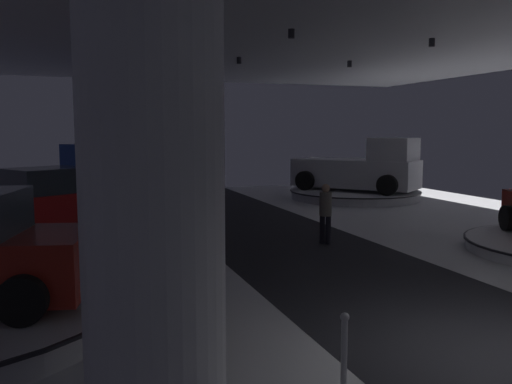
{
  "coord_description": "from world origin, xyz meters",
  "views": [
    {
      "loc": [
        -5.37,
        -5.05,
        2.96
      ],
      "look_at": [
        -0.91,
        7.83,
        1.4
      ],
      "focal_mm": 37.41,
      "sensor_mm": 36.0,
      "label": 1
    }
  ],
  "objects_px": {
    "display_platform_far_left": "(55,236)",
    "pickup_truck_deep_left": "(75,182)",
    "display_platform_deep_left": "(71,210)",
    "visitor_walking_near": "(325,210)",
    "display_platform_deep_right": "(355,194)",
    "display_car_far_left": "(52,203)",
    "pickup_truck_deep_right": "(362,169)",
    "column_left": "(152,152)"
  },
  "relations": [
    {
      "from": "display_car_far_left",
      "to": "display_platform_deep_right",
      "type": "bearing_deg",
      "value": 24.21
    },
    {
      "from": "display_platform_far_left",
      "to": "pickup_truck_deep_left",
      "type": "bearing_deg",
      "value": 83.23
    },
    {
      "from": "display_car_far_left",
      "to": "visitor_walking_near",
      "type": "bearing_deg",
      "value": -21.02
    },
    {
      "from": "display_platform_far_left",
      "to": "display_car_far_left",
      "type": "relative_size",
      "value": 1.02
    },
    {
      "from": "display_platform_far_left",
      "to": "display_platform_deep_left",
      "type": "relative_size",
      "value": 0.81
    },
    {
      "from": "column_left",
      "to": "display_platform_deep_right",
      "type": "relative_size",
      "value": 0.97
    },
    {
      "from": "display_car_far_left",
      "to": "display_platform_far_left",
      "type": "bearing_deg",
      "value": 31.6
    },
    {
      "from": "display_platform_far_left",
      "to": "pickup_truck_deep_right",
      "type": "xyz_separation_m",
      "value": [
        12.43,
        5.24,
        1.15
      ]
    },
    {
      "from": "pickup_truck_deep_left",
      "to": "display_platform_deep_right",
      "type": "bearing_deg",
      "value": 2.7
    },
    {
      "from": "pickup_truck_deep_right",
      "to": "column_left",
      "type": "bearing_deg",
      "value": -126.72
    },
    {
      "from": "display_platform_deep_right",
      "to": "display_platform_deep_left",
      "type": "bearing_deg",
      "value": -178.61
    },
    {
      "from": "display_car_far_left",
      "to": "display_platform_deep_left",
      "type": "height_order",
      "value": "display_car_far_left"
    },
    {
      "from": "pickup_truck_deep_left",
      "to": "pickup_truck_deep_right",
      "type": "height_order",
      "value": "pickup_truck_deep_right"
    },
    {
      "from": "pickup_truck_deep_left",
      "to": "display_platform_far_left",
      "type": "bearing_deg",
      "value": -96.77
    },
    {
      "from": "display_platform_deep_left",
      "to": "pickup_truck_deep_right",
      "type": "distance_m",
      "value": 12.09
    },
    {
      "from": "column_left",
      "to": "pickup_truck_deep_right",
      "type": "relative_size",
      "value": 1.01
    },
    {
      "from": "visitor_walking_near",
      "to": "display_platform_far_left",
      "type": "bearing_deg",
      "value": 158.79
    },
    {
      "from": "display_platform_far_left",
      "to": "display_platform_deep_right",
      "type": "distance_m",
      "value": 13.41
    },
    {
      "from": "display_car_far_left",
      "to": "pickup_truck_deep_left",
      "type": "height_order",
      "value": "pickup_truck_deep_left"
    },
    {
      "from": "display_platform_deep_right",
      "to": "pickup_truck_deep_right",
      "type": "xyz_separation_m",
      "value": [
        0.2,
        -0.25,
        1.11
      ]
    },
    {
      "from": "column_left",
      "to": "display_platform_far_left",
      "type": "height_order",
      "value": "column_left"
    },
    {
      "from": "display_car_far_left",
      "to": "display_platform_deep_right",
      "type": "relative_size",
      "value": 0.8
    },
    {
      "from": "display_platform_far_left",
      "to": "display_car_far_left",
      "type": "height_order",
      "value": "display_car_far_left"
    },
    {
      "from": "display_platform_far_left",
      "to": "visitor_walking_near",
      "type": "relative_size",
      "value": 2.9
    },
    {
      "from": "column_left",
      "to": "pickup_truck_deep_right",
      "type": "xyz_separation_m",
      "value": [
        11.17,
        14.97,
        -1.44
      ]
    },
    {
      "from": "display_platform_deep_left",
      "to": "visitor_walking_near",
      "type": "distance_m",
      "value": 10.11
    },
    {
      "from": "display_platform_deep_left",
      "to": "display_platform_far_left",
      "type": "bearing_deg",
      "value": -94.4
    },
    {
      "from": "display_platform_deep_left",
      "to": "visitor_walking_near",
      "type": "xyz_separation_m",
      "value": [
        6.35,
        -7.83,
        0.78
      ]
    },
    {
      "from": "display_platform_deep_right",
      "to": "visitor_walking_near",
      "type": "xyz_separation_m",
      "value": [
        -5.48,
        -8.11,
        0.7
      ]
    },
    {
      "from": "column_left",
      "to": "visitor_walking_near",
      "type": "distance_m",
      "value": 9.17
    },
    {
      "from": "display_platform_far_left",
      "to": "visitor_walking_near",
      "type": "distance_m",
      "value": 7.28
    },
    {
      "from": "display_car_far_left",
      "to": "pickup_truck_deep_left",
      "type": "xyz_separation_m",
      "value": [
        0.61,
        4.96,
        0.1
      ]
    },
    {
      "from": "display_platform_far_left",
      "to": "pickup_truck_deep_left",
      "type": "height_order",
      "value": "pickup_truck_deep_left"
    },
    {
      "from": "display_platform_far_left",
      "to": "display_car_far_left",
      "type": "xyz_separation_m",
      "value": [
        -0.03,
        -0.02,
        0.89
      ]
    },
    {
      "from": "display_platform_deep_left",
      "to": "display_car_far_left",
      "type": "bearing_deg",
      "value": -94.67
    },
    {
      "from": "column_left",
      "to": "display_platform_deep_right",
      "type": "distance_m",
      "value": 18.93
    },
    {
      "from": "column_left",
      "to": "display_platform_deep_right",
      "type": "xyz_separation_m",
      "value": [
        10.97,
        15.22,
        -2.54
      ]
    },
    {
      "from": "display_platform_deep_left",
      "to": "display_platform_deep_right",
      "type": "height_order",
      "value": "display_platform_deep_right"
    },
    {
      "from": "pickup_truck_deep_left",
      "to": "pickup_truck_deep_right",
      "type": "xyz_separation_m",
      "value": [
        11.84,
        0.3,
        0.15
      ]
    },
    {
      "from": "column_left",
      "to": "display_car_far_left",
      "type": "height_order",
      "value": "column_left"
    },
    {
      "from": "column_left",
      "to": "pickup_truck_deep_right",
      "type": "height_order",
      "value": "column_left"
    },
    {
      "from": "pickup_truck_deep_right",
      "to": "visitor_walking_near",
      "type": "distance_m",
      "value": 9.71
    }
  ]
}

